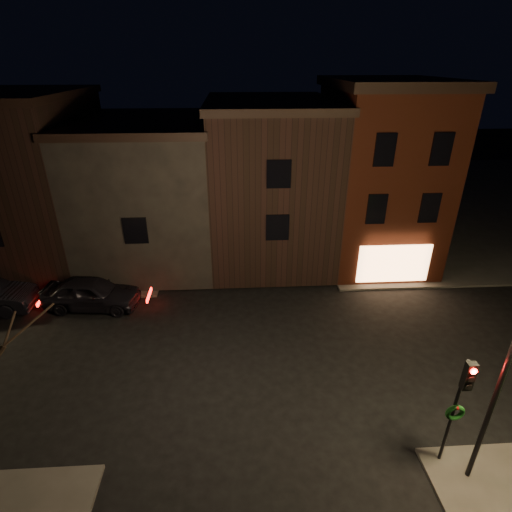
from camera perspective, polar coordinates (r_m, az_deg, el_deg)
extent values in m
plane|color=black|center=(17.83, -0.21, -13.99)|extent=(120.00, 120.00, 0.00)
cube|color=#2D2B28|center=(41.10, 27.32, 7.15)|extent=(30.00, 30.00, 0.12)
cube|color=#2D2B28|center=(40.38, -31.87, 5.79)|extent=(30.00, 30.00, 0.12)
cube|color=#3D150B|center=(25.50, 17.08, 10.60)|extent=(6.00, 8.00, 10.00)
cube|color=black|center=(24.71, 18.79, 22.36)|extent=(6.50, 8.50, 0.50)
cube|color=#FFB372|center=(23.26, 19.08, -1.03)|extent=(4.00, 0.12, 2.20)
cube|color=black|center=(25.15, 1.88, 10.34)|extent=(7.00, 10.00, 9.00)
cube|color=black|center=(24.28, 2.06, 21.07)|extent=(7.30, 10.30, 0.40)
cube|color=black|center=(25.69, -14.65, 8.68)|extent=(7.50, 10.00, 8.00)
cube|color=black|center=(24.80, -15.80, 17.95)|extent=(7.80, 10.30, 0.40)
cube|color=black|center=(27.83, -29.80, 9.01)|extent=(7.00, 10.00, 9.50)
cube|color=black|center=(27.08, -32.25, 18.96)|extent=(7.30, 10.30, 0.40)
cylinder|color=black|center=(13.28, 30.77, -17.57)|extent=(0.14, 0.14, 6.00)
cylinder|color=black|center=(13.99, 26.29, -19.43)|extent=(0.10, 0.10, 4.00)
cube|color=black|center=(12.86, 28.11, -14.88)|extent=(0.28, 0.22, 0.90)
cylinder|color=#FF0C07|center=(12.61, 28.66, -14.24)|extent=(0.18, 0.06, 0.18)
cylinder|color=black|center=(12.78, 28.38, -15.21)|extent=(0.18, 0.06, 0.18)
cylinder|color=black|center=(12.96, 28.11, -16.16)|extent=(0.18, 0.06, 0.18)
torus|color=#0C380F|center=(13.87, 26.56, -19.39)|extent=(0.58, 0.14, 0.58)
sphere|color=#990C0C|center=(13.71, 26.79, -18.79)|extent=(0.12, 0.12, 0.12)
imported|color=black|center=(22.09, -22.45, -4.91)|extent=(5.01, 2.44, 1.65)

